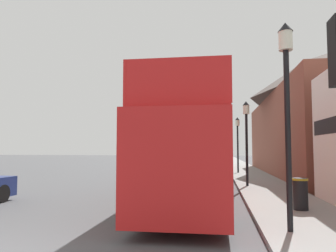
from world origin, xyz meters
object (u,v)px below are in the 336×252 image
at_px(tour_bus, 193,152).
at_px(lamp_post_third, 238,134).
at_px(litter_bin, 300,193).
at_px(lamp_post_second, 246,127).
at_px(lamp_post_nearest, 287,86).
at_px(parked_car_ahead_of_bus, 216,170).

bearing_deg(tour_bus, lamp_post_third, 79.59).
xyz_separation_m(lamp_post_third, litter_bin, (0.92, -15.76, -2.52)).
height_order(lamp_post_second, lamp_post_third, lamp_post_third).
relative_size(tour_bus, lamp_post_nearest, 2.29).
relative_size(lamp_post_second, lamp_post_third, 0.99).
xyz_separation_m(lamp_post_second, litter_bin, (1.03, -6.49, -2.49)).
distance_m(lamp_post_nearest, lamp_post_third, 18.53).
bearing_deg(lamp_post_second, lamp_post_third, 89.33).
distance_m(parked_car_ahead_of_bus, litter_bin, 10.53).
bearing_deg(parked_car_ahead_of_bus, litter_bin, -74.77).
height_order(lamp_post_second, litter_bin, lamp_post_second).
xyz_separation_m(lamp_post_nearest, litter_bin, (0.89, 2.77, -2.82)).
bearing_deg(lamp_post_nearest, parked_car_ahead_of_bus, 97.63).
xyz_separation_m(lamp_post_second, lamp_post_third, (0.11, 9.26, 0.03)).
bearing_deg(tour_bus, parked_car_ahead_of_bus, 84.36).
relative_size(tour_bus, litter_bin, 11.49).
height_order(parked_car_ahead_of_bus, litter_bin, parked_car_ahead_of_bus).
xyz_separation_m(tour_bus, litter_bin, (3.42, -1.77, -1.22)).
height_order(lamp_post_nearest, litter_bin, lamp_post_nearest).
xyz_separation_m(parked_car_ahead_of_bus, lamp_post_second, (1.60, -3.70, 2.44)).
bearing_deg(litter_bin, lamp_post_nearest, -107.83).
height_order(parked_car_ahead_of_bus, lamp_post_nearest, lamp_post_nearest).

